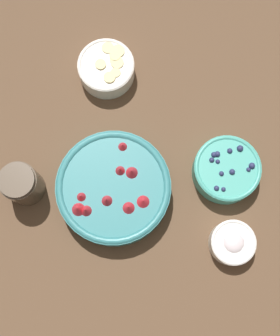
{
  "coord_description": "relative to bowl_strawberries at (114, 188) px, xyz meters",
  "views": [
    {
      "loc": [
        -0.1,
        0.14,
        1.09
      ],
      "look_at": [
        0.04,
        -0.04,
        0.05
      ],
      "focal_mm": 50.0,
      "sensor_mm": 36.0,
      "label": 1
    }
  ],
  "objects": [
    {
      "name": "ground_plane",
      "position": [
        -0.06,
        -0.04,
        -0.04
      ],
      "size": [
        4.0,
        4.0,
        0.0
      ],
      "primitive_type": "plane",
      "color": "brown"
    },
    {
      "name": "bowl_strawberries",
      "position": [
        0.0,
        0.0,
        0.0
      ],
      "size": [
        0.26,
        0.26,
        0.09
      ],
      "color": "teal",
      "rests_on": "ground_plane"
    },
    {
      "name": "bowl_blueberries",
      "position": [
        -0.17,
        -0.2,
        -0.01
      ],
      "size": [
        0.15,
        0.15,
        0.06
      ],
      "color": "#47AD9E",
      "rests_on": "ground_plane"
    },
    {
      "name": "bowl_bananas",
      "position": [
        0.21,
        -0.21,
        -0.01
      ],
      "size": [
        0.14,
        0.14,
        0.06
      ],
      "color": "white",
      "rests_on": "ground_plane"
    },
    {
      "name": "bowl_cream",
      "position": [
        -0.28,
        -0.08,
        -0.01
      ],
      "size": [
        0.1,
        0.1,
        0.05
      ],
      "color": "white",
      "rests_on": "ground_plane"
    },
    {
      "name": "jar_chocolate",
      "position": [
        0.16,
        0.13,
        0.01
      ],
      "size": [
        0.09,
        0.09,
        0.11
      ],
      "color": "brown",
      "rests_on": "ground_plane"
    }
  ]
}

